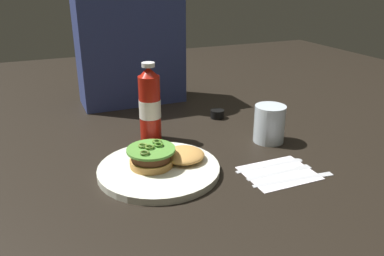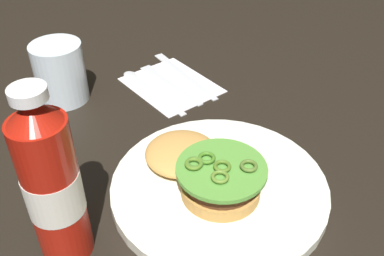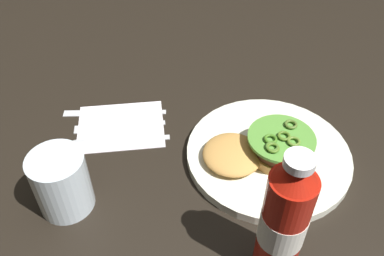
{
  "view_description": "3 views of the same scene",
  "coord_description": "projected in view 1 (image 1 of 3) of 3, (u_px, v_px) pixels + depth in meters",
  "views": [
    {
      "loc": [
        -0.35,
        -0.84,
        0.46
      ],
      "look_at": [
        0.03,
        0.04,
        0.08
      ],
      "focal_mm": 36.58,
      "sensor_mm": 36.0,
      "label": 1
    },
    {
      "loc": [
        -0.41,
        0.27,
        0.44
      ],
      "look_at": [
        -0.02,
        -0.03,
        0.07
      ],
      "focal_mm": 40.94,
      "sensor_mm": 36.0,
      "label": 2
    },
    {
      "loc": [
        0.11,
        0.47,
        0.57
      ],
      "look_at": [
        0.05,
        -0.04,
        0.08
      ],
      "focal_mm": 38.72,
      "sensor_mm": 36.0,
      "label": 3
    }
  ],
  "objects": [
    {
      "name": "spoon_utensil",
      "position": [
        279.0,
        163.0,
        1.0
      ],
      "size": [
        0.19,
        0.03,
        0.0
      ],
      "color": "silver",
      "rests_on": "napkin"
    },
    {
      "name": "butter_knife",
      "position": [
        299.0,
        178.0,
        0.93
      ],
      "size": [
        0.21,
        0.04,
        0.0
      ],
      "color": "silver",
      "rests_on": "napkin"
    },
    {
      "name": "condiment_cup",
      "position": [
        217.0,
        114.0,
        1.32
      ],
      "size": [
        0.05,
        0.05,
        0.03
      ],
      "primitive_type": "cylinder",
      "color": "black",
      "rests_on": "ground_plane"
    },
    {
      "name": "burger_sandwich",
      "position": [
        163.0,
        156.0,
        0.96
      ],
      "size": [
        0.2,
        0.12,
        0.05
      ],
      "color": "#C58D46",
      "rests_on": "dinner_plate"
    },
    {
      "name": "ketchup_bottle",
      "position": [
        150.0,
        105.0,
        1.11
      ],
      "size": [
        0.06,
        0.06,
        0.23
      ],
      "color": "#AA190D",
      "rests_on": "ground_plane"
    },
    {
      "name": "napkin",
      "position": [
        279.0,
        173.0,
        0.96
      ],
      "size": [
        0.17,
        0.14,
        0.0
      ],
      "primitive_type": "cube",
      "rotation": [
        0.0,
        0.0,
        0.0
      ],
      "color": "white",
      "rests_on": "ground_plane"
    },
    {
      "name": "fork_utensil",
      "position": [
        285.0,
        170.0,
        0.96
      ],
      "size": [
        0.18,
        0.02,
        0.0
      ],
      "color": "silver",
      "rests_on": "napkin"
    },
    {
      "name": "dinner_plate",
      "position": [
        159.0,
        170.0,
        0.96
      ],
      "size": [
        0.3,
        0.3,
        0.02
      ],
      "primitive_type": "cylinder",
      "color": "silver",
      "rests_on": "ground_plane"
    },
    {
      "name": "ground_plane",
      "position": [
        189.0,
        161.0,
        1.02
      ],
      "size": [
        3.0,
        3.0,
        0.0
      ],
      "primitive_type": "plane",
      "color": "black"
    },
    {
      "name": "water_glass",
      "position": [
        269.0,
        124.0,
        1.12
      ],
      "size": [
        0.09,
        0.09,
        0.11
      ],
      "primitive_type": "cylinder",
      "color": "silver",
      "rests_on": "ground_plane"
    },
    {
      "name": "diner_person",
      "position": [
        129.0,
        32.0,
        1.4
      ],
      "size": [
        0.37,
        0.17,
        0.59
      ],
      "color": "navy",
      "rests_on": "ground_plane"
    }
  ]
}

